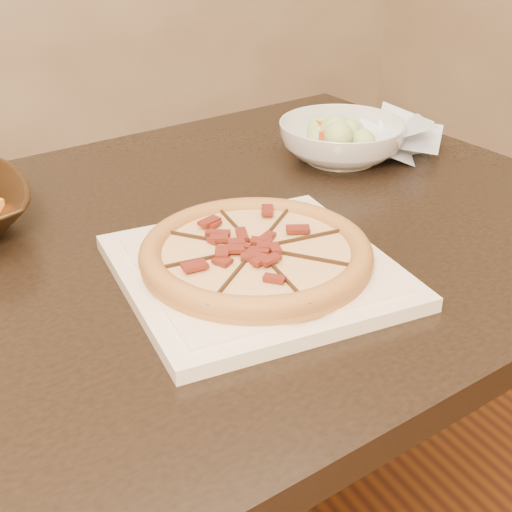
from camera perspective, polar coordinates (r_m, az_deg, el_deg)
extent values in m
cube|color=black|center=(0.95, -8.36, -0.53)|extent=(1.42, 1.00, 0.04)
cylinder|color=black|center=(1.65, 7.19, -1.99)|extent=(0.07, 0.07, 0.71)
cube|color=#F2E3C7|center=(0.86, 0.00, -1.23)|extent=(0.33, 0.33, 0.02)
cube|color=#F2E3C7|center=(0.86, 0.00, -0.59)|extent=(0.28, 0.28, 0.00)
cylinder|color=#AE8145|center=(0.85, 0.00, -0.12)|extent=(0.28, 0.28, 0.01)
torus|color=#AE8145|center=(0.85, 0.00, 0.36)|extent=(0.28, 0.28, 0.03)
cylinder|color=#F2C688|center=(0.85, 0.00, 0.30)|extent=(0.23, 0.23, 0.01)
cube|color=black|center=(0.85, 0.00, 0.59)|extent=(0.03, 0.27, 0.01)
cube|color=black|center=(0.85, 0.00, 0.59)|extent=(0.18, 0.21, 0.01)
cube|color=black|center=(0.85, 0.00, 0.59)|extent=(0.27, 0.03, 0.01)
cube|color=black|center=(0.85, 0.00, 0.59)|extent=(0.21, 0.18, 0.01)
cube|color=maroon|center=(0.85, 1.23, 1.03)|extent=(0.03, 0.02, 0.00)
cube|color=maroon|center=(0.87, 2.35, 1.65)|extent=(0.03, 0.02, 0.00)
cube|color=maroon|center=(0.90, 2.70, 2.50)|extent=(0.03, 0.02, 0.00)
cube|color=maroon|center=(0.87, 0.66, 1.57)|extent=(0.03, 0.03, 0.00)
cube|color=maroon|center=(0.89, 0.37, 2.37)|extent=(0.03, 0.03, 0.00)
cube|color=maroon|center=(0.92, -0.76, 3.06)|extent=(0.02, 0.03, 0.00)
cube|color=maroon|center=(0.87, -0.94, 1.76)|extent=(0.02, 0.03, 0.00)
cube|color=maroon|center=(0.89, -2.47, 2.21)|extent=(0.02, 0.03, 0.00)
cube|color=maroon|center=(0.89, -4.51, 2.31)|extent=(0.02, 0.03, 0.00)
cube|color=maroon|center=(0.86, -2.67, 1.26)|extent=(0.03, 0.03, 0.00)
cube|color=maroon|center=(0.85, -4.59, 1.00)|extent=(0.03, 0.03, 0.00)
cube|color=maroon|center=(0.84, -1.67, 0.65)|extent=(0.03, 0.02, 0.00)
cube|color=maroon|center=(0.83, -3.21, 0.11)|extent=(0.03, 0.02, 0.00)
cube|color=maroon|center=(0.81, -4.25, -0.82)|extent=(0.03, 0.02, 0.00)
cube|color=maroon|center=(0.82, -1.34, -0.08)|extent=(0.03, 0.02, 0.00)
cube|color=maroon|center=(0.80, -1.51, -1.05)|extent=(0.03, 0.03, 0.00)
cube|color=maroon|center=(0.77, -0.67, -2.13)|extent=(0.03, 0.03, 0.00)
cube|color=maroon|center=(0.81, 0.44, -0.54)|extent=(0.02, 0.03, 0.00)
cube|color=maroon|center=(0.79, 1.93, -1.27)|extent=(0.02, 0.03, 0.00)
cube|color=maroon|center=(0.83, 0.95, 0.22)|extent=(0.02, 0.03, 0.00)
cube|color=maroon|center=(0.82, 2.70, -0.15)|extent=(0.02, 0.03, 0.00)
cube|color=maroon|center=(0.82, 4.78, -0.09)|extent=(0.03, 0.03, 0.00)
cube|color=maroon|center=(0.84, 2.01, 0.67)|extent=(0.03, 0.03, 0.00)
cube|color=maroon|center=(0.85, 3.68, 1.04)|extent=(0.03, 0.02, 0.00)
imported|color=white|center=(1.23, 6.83, 9.12)|extent=(0.22, 0.22, 0.07)
sphere|color=#C3E77B|center=(1.21, 6.97, 11.39)|extent=(0.04, 0.04, 0.04)
sphere|color=#C3E77B|center=(1.23, 7.44, 11.61)|extent=(0.04, 0.04, 0.04)
sphere|color=#C3E77B|center=(1.25, 7.09, 11.92)|extent=(0.04, 0.04, 0.04)
sphere|color=#C3E77B|center=(1.22, 6.77, 11.55)|extent=(0.04, 0.04, 0.04)
sphere|color=#C3E77B|center=(1.23, 5.88, 11.74)|extent=(0.04, 0.04, 0.04)
sphere|color=#C3E77B|center=(1.21, 6.86, 11.41)|extent=(0.04, 0.04, 0.04)
sphere|color=#C3E77B|center=(1.21, 5.90, 11.40)|extent=(0.04, 0.04, 0.04)
sphere|color=#C3E77B|center=(1.19, 5.27, 11.14)|extent=(0.04, 0.04, 0.04)
sphere|color=#C3E77B|center=(1.20, 6.65, 11.25)|extent=(0.04, 0.04, 0.04)
sphere|color=#C3E77B|center=(1.18, 6.87, 10.92)|extent=(0.04, 0.04, 0.04)
sphere|color=#C3E77B|center=(1.21, 7.06, 11.33)|extent=(0.04, 0.04, 0.04)
sphere|color=#C3E77B|center=(1.19, 7.87, 11.11)|extent=(0.04, 0.04, 0.04)
sphere|color=#C3E77B|center=(1.20, 9.06, 11.10)|extent=(0.04, 0.04, 0.04)
sphere|color=#C3E77B|center=(1.21, 7.74, 11.39)|extent=(0.04, 0.04, 0.04)
cube|color=#F24D12|center=(1.24, 7.34, 11.40)|extent=(0.02, 0.02, 0.01)
cube|color=#F24D12|center=(1.23, 5.66, 11.30)|extent=(0.02, 0.02, 0.01)
cube|color=#F24D12|center=(1.19, 5.72, 10.76)|extent=(0.02, 0.02, 0.01)
cube|color=#F24D12|center=(1.18, 7.52, 10.52)|extent=(0.02, 0.02, 0.01)
cube|color=#F24D12|center=(1.21, 8.50, 10.92)|extent=(0.02, 0.02, 0.01)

